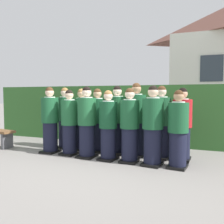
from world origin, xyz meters
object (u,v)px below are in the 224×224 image
at_px(student_front_row_0, 50,121).
at_px(student_in_red_blazer, 182,126).
at_px(student_front_row_2, 87,124).
at_px(student_front_row_3, 108,127).
at_px(student_front_row_6, 178,131).
at_px(student_front_row_1, 70,124).
at_px(student_rear_row_5, 161,124).
at_px(student_front_row_5, 153,127).
at_px(student_rear_row_4, 136,121).
at_px(student_rear_row_2, 98,122).
at_px(student_front_row_4, 130,127).
at_px(student_rear_row_3, 117,121).
at_px(student_rear_row_0, 65,119).
at_px(student_rear_row_1, 82,121).

distance_m(student_front_row_0, student_in_red_blazer, 3.20).
relative_size(student_front_row_0, student_front_row_2, 1.00).
distance_m(student_front_row_3, student_front_row_6, 1.52).
distance_m(student_front_row_1, student_front_row_3, 1.07).
bearing_deg(student_rear_row_5, student_front_row_3, -152.47).
distance_m(student_front_row_0, student_front_row_3, 1.63).
relative_size(student_front_row_0, student_front_row_5, 1.00).
relative_size(student_front_row_2, student_rear_row_4, 0.95).
bearing_deg(student_front_row_6, student_front_row_0, 176.58).
xyz_separation_m(student_front_row_1, student_in_red_blazer, (2.60, 0.44, 0.02)).
bearing_deg(student_in_red_blazer, student_rear_row_2, 177.50).
height_order(student_front_row_0, student_front_row_5, student_front_row_0).
bearing_deg(student_in_red_blazer, student_front_row_5, -130.63).
bearing_deg(student_front_row_1, student_front_row_4, -4.16).
xyz_separation_m(student_rear_row_3, student_rear_row_4, (0.50, -0.07, 0.03)).
height_order(student_front_row_3, student_front_row_4, student_front_row_4).
relative_size(student_front_row_5, student_in_red_blazer, 1.02).
height_order(student_front_row_0, student_front_row_1, student_front_row_0).
height_order(student_front_row_1, student_rear_row_4, student_rear_row_4).
bearing_deg(student_front_row_2, student_front_row_6, -2.63).
height_order(student_front_row_6, student_rear_row_5, student_rear_row_5).
relative_size(student_front_row_5, student_rear_row_5, 0.99).
xyz_separation_m(student_front_row_5, student_front_row_6, (0.51, -0.00, -0.05)).
relative_size(student_front_row_1, student_front_row_2, 0.96).
distance_m(student_rear_row_0, student_rear_row_1, 0.54).
bearing_deg(student_rear_row_4, student_front_row_4, -88.82).
distance_m(student_front_row_3, student_rear_row_2, 0.85).
xyz_separation_m(student_front_row_0, student_rear_row_1, (0.60, 0.54, -0.02)).
xyz_separation_m(student_front_row_1, student_rear_row_4, (1.55, 0.45, 0.08)).
bearing_deg(student_rear_row_2, student_front_row_6, -18.89).
distance_m(student_front_row_5, student_rear_row_0, 2.69).
distance_m(student_front_row_3, student_front_row_5, 1.01).
height_order(student_front_row_1, student_front_row_5, student_front_row_5).
height_order(student_front_row_3, student_rear_row_0, student_rear_row_0).
bearing_deg(student_rear_row_5, student_rear_row_4, 179.87).
bearing_deg(student_rear_row_4, student_front_row_3, -130.88).
distance_m(student_front_row_3, student_rear_row_5, 1.22).
height_order(student_front_row_5, student_rear_row_4, student_rear_row_4).
distance_m(student_front_row_3, student_rear_row_0, 1.72).
distance_m(student_front_row_2, student_rear_row_2, 0.61).
bearing_deg(student_rear_row_0, student_front_row_4, -19.22).
relative_size(student_rear_row_4, student_rear_row_5, 1.04).
bearing_deg(student_rear_row_1, student_front_row_1, -93.76).
bearing_deg(student_rear_row_5, student_front_row_1, -168.13).
xyz_separation_m(student_front_row_4, student_rear_row_2, (-1.05, 0.64, 0.01)).
bearing_deg(student_rear_row_4, student_front_row_1, -163.76).
bearing_deg(student_front_row_4, student_rear_row_5, 44.19).
height_order(student_rear_row_2, student_rear_row_5, student_rear_row_5).
bearing_deg(student_rear_row_1, student_front_row_5, -19.57).
bearing_deg(student_front_row_0, student_rear_row_1, 41.74).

